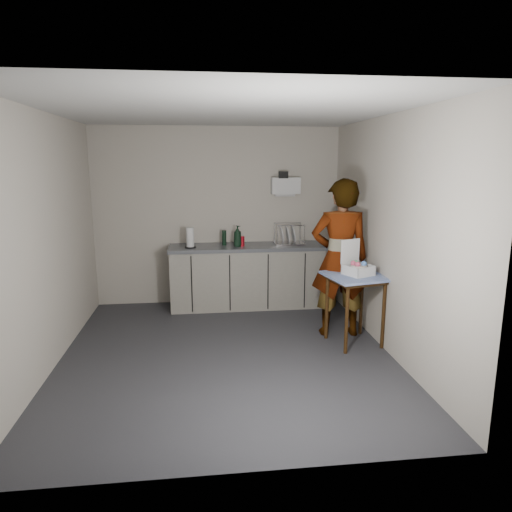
{
  "coord_description": "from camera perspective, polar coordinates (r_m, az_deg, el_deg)",
  "views": [
    {
      "loc": [
        -0.24,
        -4.76,
        2.1
      ],
      "look_at": [
        0.38,
        0.45,
        1.01
      ],
      "focal_mm": 32.0,
      "sensor_mm": 36.0,
      "label": 1
    }
  ],
  "objects": [
    {
      "name": "ground",
      "position": [
        5.21,
        -3.68,
        -12.07
      ],
      "size": [
        4.0,
        4.0,
        0.0
      ],
      "primitive_type": "plane",
      "color": "#2D2E33",
      "rests_on": "ground"
    },
    {
      "name": "wall_back",
      "position": [
        6.8,
        -4.78,
        4.95
      ],
      "size": [
        3.6,
        0.02,
        2.6
      ],
      "primitive_type": "cube",
      "color": "beige",
      "rests_on": "ground"
    },
    {
      "name": "wall_right",
      "position": [
        5.24,
        16.09,
        2.48
      ],
      "size": [
        0.02,
        4.0,
        2.6
      ],
      "primitive_type": "cube",
      "color": "beige",
      "rests_on": "ground"
    },
    {
      "name": "wall_left",
      "position": [
        5.07,
        -24.54,
        1.58
      ],
      "size": [
        0.02,
        4.0,
        2.6
      ],
      "primitive_type": "cube",
      "color": "beige",
      "rests_on": "ground"
    },
    {
      "name": "ceiling",
      "position": [
        4.79,
        -4.11,
        17.64
      ],
      "size": [
        3.6,
        4.0,
        0.01
      ],
      "primitive_type": "cube",
      "color": "silver",
      "rests_on": "wall_back"
    },
    {
      "name": "kitchen_counter",
      "position": [
        6.7,
        -1.14,
        -2.72
      ],
      "size": [
        2.24,
        0.62,
        0.91
      ],
      "color": "black",
      "rests_on": "ground"
    },
    {
      "name": "wall_shelf",
      "position": [
        6.8,
        3.72,
        8.74
      ],
      "size": [
        0.42,
        0.18,
        0.37
      ],
      "color": "white",
      "rests_on": "ground"
    },
    {
      "name": "side_table",
      "position": [
        5.37,
        12.35,
        -3.42
      ],
      "size": [
        0.76,
        0.76,
        0.83
      ],
      "rotation": [
        0.0,
        0.0,
        0.21
      ],
      "color": "#3D270D",
      "rests_on": "ground"
    },
    {
      "name": "standing_man",
      "position": [
        5.58,
        10.42,
        -0.3
      ],
      "size": [
        0.73,
        0.52,
        1.91
      ],
      "primitive_type": "imported",
      "rotation": [
        0.0,
        0.0,
        3.06
      ],
      "color": "#B2A593",
      "rests_on": "ground"
    },
    {
      "name": "soap_bottle",
      "position": [
        6.49,
        -2.32,
        2.51
      ],
      "size": [
        0.16,
        0.16,
        0.3
      ],
      "primitive_type": "imported",
      "rotation": [
        0.0,
        0.0,
        0.66
      ],
      "color": "black",
      "rests_on": "kitchen_counter"
    },
    {
      "name": "soda_can",
      "position": [
        6.54,
        -1.77,
        1.87
      ],
      "size": [
        0.07,
        0.07,
        0.14
      ],
      "primitive_type": "cylinder",
      "color": "red",
      "rests_on": "kitchen_counter"
    },
    {
      "name": "dark_bottle",
      "position": [
        6.61,
        -4.0,
        2.29
      ],
      "size": [
        0.06,
        0.06,
        0.22
      ],
      "primitive_type": "cylinder",
      "color": "black",
      "rests_on": "kitchen_counter"
    },
    {
      "name": "paper_towel",
      "position": [
        6.46,
        -8.24,
        2.22
      ],
      "size": [
        0.16,
        0.16,
        0.28
      ],
      "color": "black",
      "rests_on": "kitchen_counter"
    },
    {
      "name": "dish_rack",
      "position": [
        6.71,
        4.07,
        2.09
      ],
      "size": [
        0.43,
        0.32,
        0.3
      ],
      "color": "silver",
      "rests_on": "kitchen_counter"
    },
    {
      "name": "bakery_box",
      "position": [
        5.35,
        12.54,
        -1.35
      ],
      "size": [
        0.37,
        0.38,
        0.39
      ],
      "rotation": [
        0.0,
        0.0,
        0.43
      ],
      "color": "white",
      "rests_on": "side_table"
    }
  ]
}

